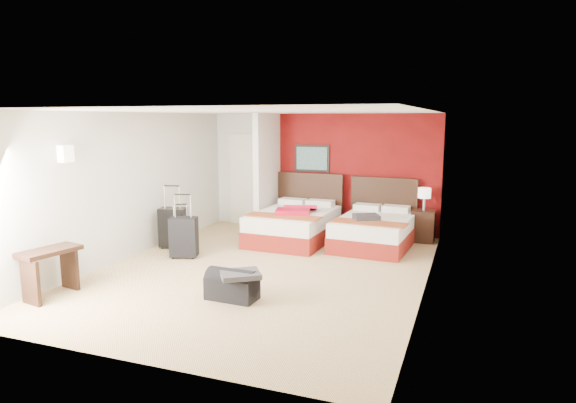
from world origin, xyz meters
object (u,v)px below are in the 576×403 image
at_px(suitcase_charcoal, 184,238).
at_px(suitcase_navy, 181,240).
at_px(bed_right, 374,232).
at_px(suitcase_black, 173,229).
at_px(bed_left, 294,226).
at_px(duffel_bag, 232,287).
at_px(desk, 51,273).
at_px(table_lamp, 424,199).
at_px(nightstand, 423,226).
at_px(red_suitcase_open, 297,210).

relative_size(suitcase_charcoal, suitcase_navy, 1.29).
distance_m(bed_right, suitcase_charcoal, 3.52).
bearing_deg(suitcase_navy, suitcase_black, 99.72).
bearing_deg(bed_left, duffel_bag, -82.29).
bearing_deg(desk, table_lamp, 59.17).
relative_size(table_lamp, suitcase_black, 0.61).
distance_m(nightstand, duffel_bag, 4.68).
bearing_deg(red_suitcase_open, suitcase_navy, -151.44).
relative_size(bed_left, suitcase_navy, 3.76).
relative_size(red_suitcase_open, suitcase_navy, 1.66).
distance_m(suitcase_charcoal, duffel_bag, 2.31).
relative_size(table_lamp, suitcase_navy, 0.84).
bearing_deg(bed_right, duffel_bag, -106.31).
height_order(bed_right, suitcase_black, suitcase_black).
height_order(bed_right, desk, desk).
distance_m(red_suitcase_open, suitcase_black, 2.36).
relative_size(bed_left, nightstand, 3.20).
relative_size(bed_left, suitcase_black, 2.72).
xyz_separation_m(bed_right, duffel_bag, (-1.26, -3.44, -0.11)).
height_order(nightstand, desk, desk).
bearing_deg(nightstand, suitcase_charcoal, -145.38).
xyz_separation_m(suitcase_navy, desk, (-0.51, -2.44, 0.07)).
bearing_deg(duffel_bag, suitcase_black, 140.35).
bearing_deg(suitcase_black, desk, -103.92).
relative_size(nightstand, table_lamp, 1.40).
height_order(suitcase_charcoal, desk, suitcase_charcoal).
height_order(red_suitcase_open, suitcase_charcoal, red_suitcase_open).
xyz_separation_m(red_suitcase_open, desk, (-2.14, -3.98, -0.32)).
relative_size(bed_right, suitcase_charcoal, 2.74).
distance_m(suitcase_navy, desk, 2.50).
bearing_deg(suitcase_navy, red_suitcase_open, 5.31).
bearing_deg(nightstand, bed_right, -137.83).
distance_m(bed_right, red_suitcase_open, 1.53).
relative_size(bed_right, table_lamp, 4.20).
xyz_separation_m(bed_left, desk, (-2.04, -4.08, 0.03)).
relative_size(suitcase_black, suitcase_navy, 1.38).
distance_m(bed_left, desk, 4.56).
distance_m(bed_left, suitcase_navy, 2.24).
bearing_deg(suitcase_charcoal, desk, -123.60).
relative_size(bed_right, suitcase_navy, 3.54).
relative_size(suitcase_black, duffel_bag, 1.08).
xyz_separation_m(bed_left, bed_right, (1.57, 0.11, -0.02)).
height_order(bed_left, table_lamp, table_lamp).
height_order(table_lamp, suitcase_navy, table_lamp).
bearing_deg(table_lamp, nightstand, 0.00).
distance_m(red_suitcase_open, desk, 4.53).
bearing_deg(red_suitcase_open, desk, -132.94).
bearing_deg(suitcase_charcoal, bed_left, 34.24).
xyz_separation_m(bed_right, table_lamp, (0.82, 0.75, 0.56)).
bearing_deg(bed_right, bed_left, -172.07).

